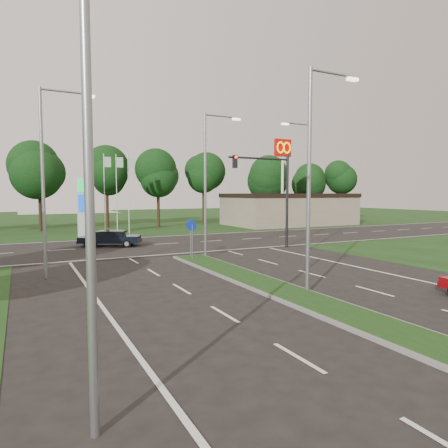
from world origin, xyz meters
name	(u,v)px	position (x,y,z in m)	size (l,w,h in m)	color
ground	(428,347)	(0.00, 0.00, 0.00)	(160.00, 160.00, 0.00)	black
verge_far	(92,221)	(0.00, 55.00, 0.00)	(160.00, 50.00, 0.02)	black
cross_road	(155,245)	(0.00, 24.00, 0.00)	(160.00, 12.00, 0.02)	black
median_kerb	(325,307)	(0.00, 4.00, 0.06)	(2.00, 26.00, 0.12)	slate
commercial_building	(289,209)	(22.00, 36.00, 2.00)	(16.00, 9.00, 4.00)	gray
streetlight_median_near	(313,168)	(1.00, 6.00, 5.08)	(2.53, 0.22, 9.00)	gray
streetlight_median_far	(208,177)	(1.00, 16.00, 5.08)	(2.53, 0.22, 9.00)	gray
streetlight_left_near	(101,130)	(-8.30, 0.00, 5.08)	(2.53, 0.22, 9.00)	gray
streetlight_left_far	(47,172)	(-8.30, 14.00, 5.08)	(2.53, 0.22, 9.00)	gray
streetlight_right_far	(308,179)	(8.80, 16.00, 5.08)	(2.53, 0.22, 9.00)	gray
traffic_signal	(273,186)	(7.19, 18.00, 4.65)	(5.10, 0.42, 7.00)	black
median_signs	(191,231)	(0.00, 16.40, 1.71)	(1.16, 1.76, 2.38)	gray
gas_pylon	(87,203)	(-3.79, 33.05, 3.20)	(5.80, 1.26, 8.00)	silver
mcdonalds_sign	(283,160)	(18.00, 31.97, 7.99)	(2.20, 0.47, 10.40)	silver
treeline_far	(113,169)	(0.10, 39.93, 6.83)	(6.00, 6.00, 9.90)	black
navy_sedan	(110,238)	(-3.39, 24.44, 0.66)	(4.83, 3.51, 1.23)	black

